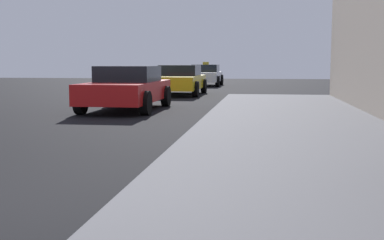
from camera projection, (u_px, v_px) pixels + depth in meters
The scene contains 3 objects.
car_red at pixel (127, 88), 14.24m from camera, with size 1.99×4.24×1.27m.
car_yellow at pixel (180, 80), 21.08m from camera, with size 1.99×4.32×1.27m.
car_white at pixel (205, 75), 29.64m from camera, with size 1.93×4.14×1.43m.
Camera 1 is at (3.31, -3.29, 1.35)m, focal length 46.00 mm.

